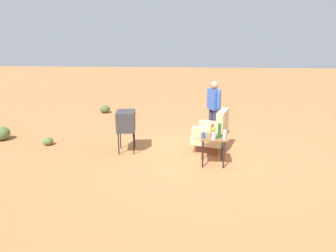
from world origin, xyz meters
TOP-DOWN VIEW (x-y plane):
  - ground_plane at (0.00, 0.00)m, footprint 60.00×60.00m
  - armchair at (-0.25, 0.22)m, footprint 0.95×0.96m
  - side_table at (0.58, 0.18)m, footprint 0.56×0.56m
  - tv_on_stand at (-0.01, -1.91)m, footprint 0.66×0.53m
  - person_standing at (-1.26, 0.27)m, footprint 0.51×0.37m
  - bottle_tall_amber at (0.66, 0.15)m, footprint 0.07×0.07m
  - soda_can_blue at (0.70, -0.04)m, footprint 0.07×0.07m
  - bottle_wine_green at (0.66, 0.30)m, footprint 0.07×0.07m
  - bottle_short_clear at (0.74, 0.40)m, footprint 0.06×0.06m
  - flower_vase at (0.78, 0.17)m, footprint 0.15×0.10m
  - shrub_near at (-0.26, -4.13)m, footprint 0.27×0.27m
  - shrub_mid at (-4.18, -3.81)m, footprint 0.39×0.39m
  - shrub_far at (-0.54, -5.66)m, footprint 0.50×0.50m

SIDE VIEW (x-z plane):
  - ground_plane at x=0.00m, z-range 0.00..0.00m
  - shrub_near at x=-0.26m, z-range 0.00..0.21m
  - shrub_mid at x=-4.18m, z-range 0.00..0.30m
  - shrub_far at x=-0.54m, z-range 0.00..0.39m
  - armchair at x=-0.25m, z-range -0.03..1.03m
  - side_table at x=0.58m, z-range 0.22..0.86m
  - soda_can_blue at x=0.70m, z-range 0.64..0.76m
  - bottle_short_clear at x=0.74m, z-range 0.64..0.84m
  - tv_on_stand at x=-0.01m, z-range 0.27..1.30m
  - flower_vase at x=0.78m, z-range 0.65..0.92m
  - bottle_tall_amber at x=0.66m, z-range 0.64..0.94m
  - bottle_wine_green at x=0.66m, z-range 0.64..0.96m
  - person_standing at x=-1.26m, z-range 0.12..1.76m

